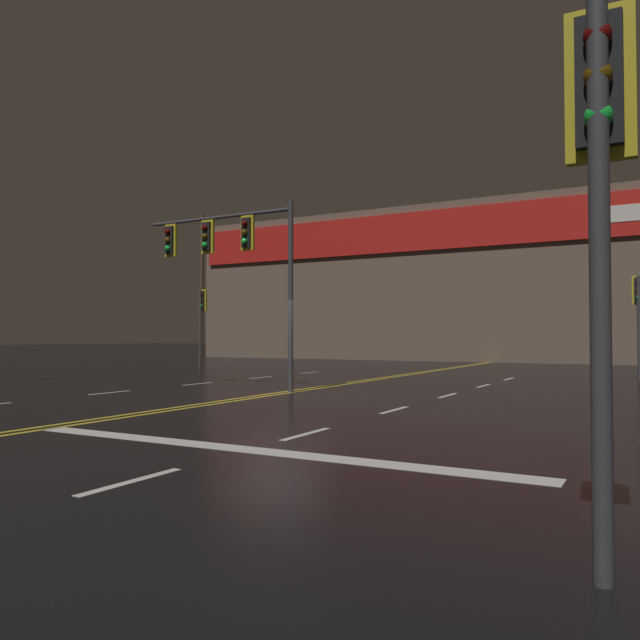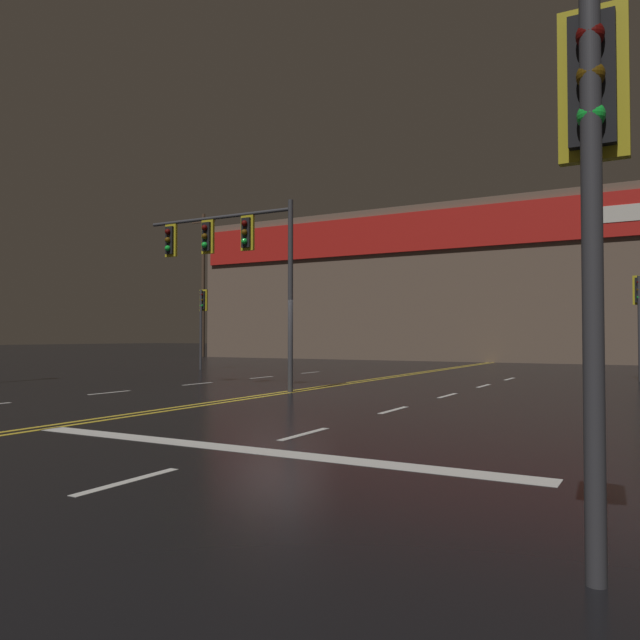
{
  "view_description": "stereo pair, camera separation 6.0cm",
  "coord_description": "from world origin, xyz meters",
  "px_view_note": "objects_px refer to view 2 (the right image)",
  "views": [
    {
      "loc": [
        8.93,
        -13.73,
        1.5
      ],
      "look_at": [
        0.0,
        2.46,
        2.0
      ],
      "focal_mm": 35.0,
      "sensor_mm": 36.0,
      "label": 1
    },
    {
      "loc": [
        8.98,
        -13.71,
        1.5
      ],
      "look_at": [
        0.0,
        2.46,
        2.0
      ],
      "focal_mm": 35.0,
      "sensor_mm": 36.0,
      "label": 2
    }
  ],
  "objects_px": {
    "traffic_signal_corner_northeast": "(640,303)",
    "traffic_signal_corner_northwest": "(202,311)",
    "traffic_signal_median": "(226,247)",
    "traffic_signal_corner_southeast": "(593,153)"
  },
  "relations": [
    {
      "from": "traffic_signal_corner_northeast",
      "to": "traffic_signal_corner_northwest",
      "type": "height_order",
      "value": "traffic_signal_corner_northwest"
    },
    {
      "from": "traffic_signal_median",
      "to": "traffic_signal_corner_southeast",
      "type": "height_order",
      "value": "traffic_signal_median"
    },
    {
      "from": "traffic_signal_corner_northwest",
      "to": "traffic_signal_corner_southeast",
      "type": "height_order",
      "value": "traffic_signal_corner_northwest"
    },
    {
      "from": "traffic_signal_median",
      "to": "traffic_signal_corner_northeast",
      "type": "relative_size",
      "value": 1.46
    },
    {
      "from": "traffic_signal_corner_northwest",
      "to": "traffic_signal_corner_southeast",
      "type": "distance_m",
      "value": 25.87
    },
    {
      "from": "traffic_signal_median",
      "to": "traffic_signal_corner_southeast",
      "type": "xyz_separation_m",
      "value": [
        10.69,
        -10.09,
        -1.44
      ]
    },
    {
      "from": "traffic_signal_corner_northwest",
      "to": "traffic_signal_corner_southeast",
      "type": "bearing_deg",
      "value": -44.89
    },
    {
      "from": "traffic_signal_median",
      "to": "traffic_signal_corner_northwest",
      "type": "distance_m",
      "value": 11.27
    },
    {
      "from": "traffic_signal_corner_northwest",
      "to": "traffic_signal_corner_northeast",
      "type": "bearing_deg",
      "value": 3.43
    },
    {
      "from": "traffic_signal_median",
      "to": "traffic_signal_corner_northeast",
      "type": "xyz_separation_m",
      "value": [
        10.31,
        9.25,
        -1.47
      ]
    }
  ]
}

